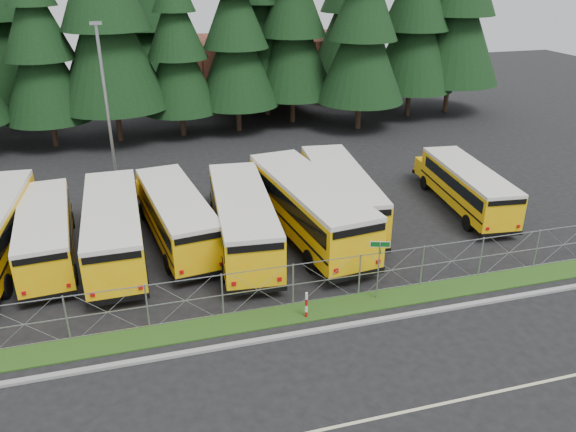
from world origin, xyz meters
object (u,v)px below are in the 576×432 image
object	(u,v)px
bus_6	(339,194)
street_sign	(379,258)
striped_bollard	(306,305)
bus_2	(114,229)
bus_1	(47,234)
bus_5	(305,208)
bus_3	(176,217)
light_standard	(106,100)
bus_4	(242,220)
bus_east	(464,188)

from	to	relation	value
bus_6	street_sign	xyz separation A→B (m)	(-1.30, -8.34, 0.54)
street_sign	striped_bollard	bearing A→B (deg)	-171.23
bus_2	striped_bollard	size ratio (longest dim) A/B	9.31
bus_1	bus_5	bearing A→B (deg)	-9.51
bus_2	striped_bollard	distance (m)	10.77
bus_2	bus_3	world-z (taller)	bus_2
bus_1	striped_bollard	xyz separation A→B (m)	(10.65, -8.31, -0.73)
bus_6	light_standard	bearing A→B (deg)	148.20
bus_6	light_standard	world-z (taller)	light_standard
bus_6	striped_bollard	distance (m)	10.04
bus_2	bus_3	distance (m)	3.14
bus_1	bus_4	distance (m)	9.50
bus_1	bus_east	distance (m)	22.91
bus_1	bus_2	world-z (taller)	bus_2
bus_2	bus_5	bearing A→B (deg)	-3.36
bus_3	striped_bollard	bearing A→B (deg)	-70.06
bus_1	striped_bollard	bearing A→B (deg)	-42.83
bus_1	bus_2	bearing A→B (deg)	-15.71
bus_3	bus_5	distance (m)	6.74
bus_2	light_standard	distance (m)	11.30
bus_1	street_sign	bearing A→B (deg)	-33.97
street_sign	bus_1	bearing A→B (deg)	150.92
street_sign	light_standard	world-z (taller)	light_standard
bus_1	bus_east	bearing A→B (deg)	-5.05
bus_6	light_standard	size ratio (longest dim) A/B	1.12
bus_1	bus_2	distance (m)	3.23
bus_east	striped_bollard	distance (m)	14.79
striped_bollard	bus_4	bearing A→B (deg)	100.24
bus_4	striped_bollard	bearing A→B (deg)	-75.10
bus_1	bus_5	world-z (taller)	bus_5
bus_4	bus_6	world-z (taller)	bus_4
bus_3	striped_bollard	size ratio (longest dim) A/B	8.87
light_standard	street_sign	bearing A→B (deg)	-58.59
bus_4	bus_east	xyz separation A→B (m)	(13.51, 1.31, -0.19)
bus_4	bus_5	bearing A→B (deg)	10.18
bus_3	bus_4	world-z (taller)	bus_4
bus_east	light_standard	world-z (taller)	light_standard
bus_east	bus_3	bearing A→B (deg)	-174.54
bus_1	light_standard	distance (m)	11.25
street_sign	bus_east	bearing A→B (deg)	40.92
bus_3	bus_5	world-z (taller)	bus_5
bus_2	light_standard	size ratio (longest dim) A/B	1.10
street_sign	striped_bollard	xyz separation A→B (m)	(-3.35, -0.52, -1.43)
bus_6	street_sign	world-z (taller)	bus_6
bus_1	bus_6	size ratio (longest dim) A/B	0.90
bus_1	street_sign	size ratio (longest dim) A/B	3.62
bus_4	light_standard	bearing A→B (deg)	123.49
striped_bollard	light_standard	bearing A→B (deg)	112.29
bus_2	bus_east	size ratio (longest dim) A/B	1.12
bus_3	street_sign	distance (m)	11.13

